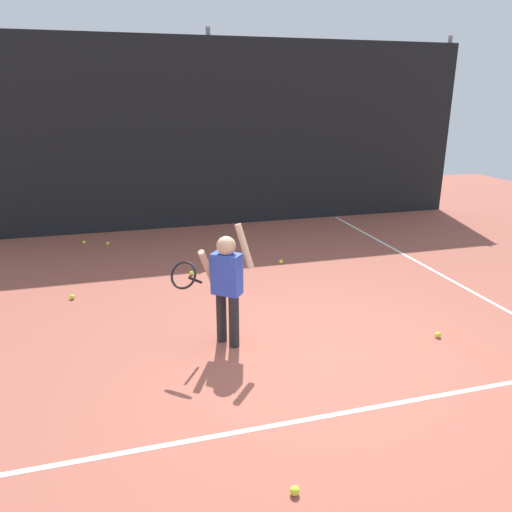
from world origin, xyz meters
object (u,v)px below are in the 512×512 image
tennis_ball_3 (108,244)px  tennis_ball_8 (72,297)px  tennis_ball_4 (295,491)px  tennis_ball_7 (438,335)px  tennis_ball_0 (191,273)px  tennis_ball_1 (281,262)px  tennis_ball_5 (84,242)px  tennis_ball_6 (219,300)px  tennis_player (225,281)px

tennis_ball_3 → tennis_ball_8: (-0.43, -2.41, 0.00)m
tennis_ball_4 → tennis_ball_7: bearing=36.3°
tennis_ball_3 → tennis_ball_7: (3.57, -4.63, 0.00)m
tennis_ball_0 → tennis_ball_3: (-1.22, 1.93, 0.00)m
tennis_ball_1 → tennis_ball_4: same height
tennis_ball_5 → tennis_ball_7: 6.25m
tennis_ball_1 → tennis_ball_6: same height
tennis_ball_0 → tennis_ball_3: 2.29m
tennis_ball_1 → tennis_ball_3: same height
tennis_ball_0 → tennis_ball_5: bearing=127.6°
tennis_ball_4 → tennis_ball_1: bearing=72.8°
tennis_ball_7 → tennis_ball_8: size_ratio=1.00×
tennis_player → tennis_ball_3: tennis_player is taller
tennis_ball_6 → tennis_ball_4: bearing=-92.6°
tennis_ball_5 → tennis_ball_8: (-0.02, -2.60, 0.00)m
tennis_player → tennis_ball_0: 2.31m
tennis_player → tennis_ball_6: tennis_player is taller
tennis_ball_0 → tennis_ball_7: bearing=-49.0°
tennis_player → tennis_ball_5: tennis_player is taller
tennis_ball_3 → tennis_ball_6: bearing=-64.9°
tennis_ball_3 → tennis_ball_6: (1.42, -3.03, 0.00)m
tennis_ball_0 → tennis_ball_7: (2.35, -2.70, 0.00)m
tennis_ball_3 → tennis_ball_8: same height
tennis_ball_1 → tennis_ball_0: bearing=-174.3°
tennis_ball_1 → tennis_ball_8: bearing=-168.7°
tennis_player → tennis_ball_1: (1.40, 2.35, -0.69)m
tennis_ball_1 → tennis_ball_3: 3.22m
tennis_ball_1 → tennis_ball_8: (-3.10, -0.62, 0.00)m
tennis_player → tennis_ball_1: bearing=98.5°
tennis_ball_0 → tennis_ball_4: 4.39m
tennis_ball_1 → tennis_ball_8: 3.16m
tennis_ball_3 → tennis_ball_5: same height
tennis_player → tennis_ball_8: bearing=174.0°
tennis_player → tennis_ball_8: 2.52m
tennis_ball_4 → tennis_ball_5: same height
tennis_ball_0 → tennis_ball_7: size_ratio=1.00×
tennis_ball_5 → tennis_ball_3: bearing=-24.6°
tennis_ball_4 → tennis_ball_6: same height
tennis_ball_5 → tennis_ball_8: size_ratio=1.00×
tennis_ball_4 → tennis_ball_6: 3.29m
tennis_ball_5 → tennis_ball_6: size_ratio=1.00×
tennis_player → tennis_ball_4: size_ratio=20.46×
tennis_ball_6 → tennis_ball_7: bearing=-36.7°
tennis_ball_4 → tennis_ball_7: (2.30, 1.69, 0.00)m
tennis_player → tennis_ball_1: tennis_player is taller
tennis_ball_0 → tennis_ball_8: size_ratio=1.00×
tennis_ball_3 → tennis_ball_5: bearing=155.4°
tennis_ball_6 → tennis_ball_0: bearing=100.2°
tennis_ball_1 → tennis_ball_5: bearing=147.4°
tennis_ball_3 → tennis_ball_4: bearing=-78.6°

